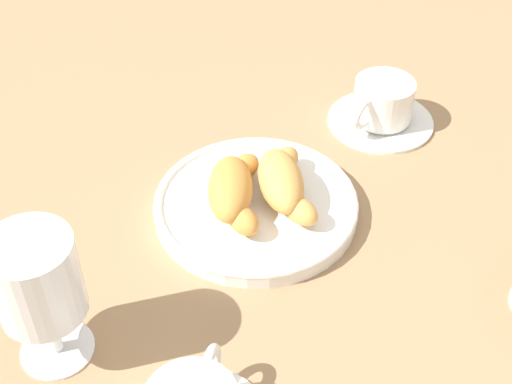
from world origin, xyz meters
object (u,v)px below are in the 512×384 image
at_px(croissant_small, 284,182).
at_px(juice_glass_left, 37,282).
at_px(pastry_plate, 256,205).
at_px(coffee_cup_near, 382,106).
at_px(croissant_large, 234,188).

bearing_deg(croissant_small, juice_glass_left, -32.37).
bearing_deg(croissant_small, pastry_plate, -63.19).
bearing_deg(croissant_small, coffee_cup_near, 156.93).
relative_size(croissant_large, juice_glass_left, 0.94).
bearing_deg(croissant_small, croissant_large, -62.44).
height_order(croissant_small, coffee_cup_near, croissant_small).
xyz_separation_m(croissant_large, croissant_small, (-0.03, 0.05, 0.00)).
bearing_deg(pastry_plate, juice_glass_left, -28.91).
relative_size(croissant_small, juice_glass_left, 0.89).
distance_m(croissant_large, croissant_small, 0.06).
bearing_deg(croissant_large, juice_glass_left, -25.78).
bearing_deg(juice_glass_left, coffee_cup_near, 151.54).
distance_m(croissant_large, coffee_cup_near, 0.25).
xyz_separation_m(coffee_cup_near, juice_glass_left, (0.43, -0.24, 0.07)).
distance_m(pastry_plate, juice_glass_left, 0.27).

